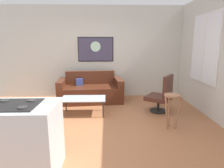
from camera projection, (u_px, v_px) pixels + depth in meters
The scene contains 9 objects.
ground at pixel (94, 128), 3.92m from camera, with size 6.40×6.40×0.04m, color #AC6A43.
back_wall at pixel (98, 52), 6.01m from camera, with size 6.40×0.05×2.80m, color beige.
right_wall at pixel (220, 56), 4.00m from camera, with size 0.05×6.40×2.80m, color beige.
couch at pixel (91, 91), 5.62m from camera, with size 1.90×1.05×0.85m.
coffee_table at pixel (83, 99), 4.56m from camera, with size 1.05×0.57×0.40m.
armchair at pixel (162, 95), 4.67m from camera, with size 0.78×0.79×0.93m.
bar_stool at pixel (172, 103), 3.76m from camera, with size 0.36×0.35×0.69m.
wall_painting at pixel (96, 49), 5.94m from camera, with size 1.09×0.03×0.75m.
window at pixel (204, 49), 4.55m from camera, with size 0.03×1.26×1.64m.
Camera 1 is at (0.27, -3.67, 1.66)m, focal length 30.82 mm.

